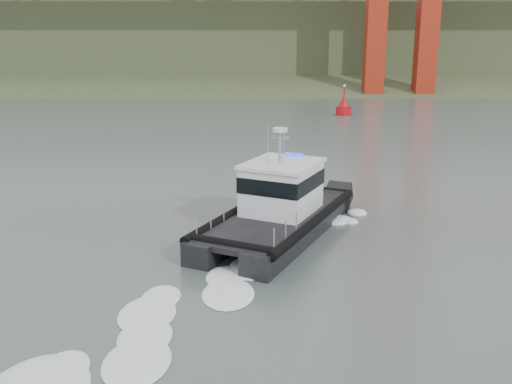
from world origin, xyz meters
TOP-DOWN VIEW (x-y plane):
  - ground at (0.00, 0.00)m, footprint 400.00×400.00m
  - headlands at (0.00, 125.50)m, footprint 500.00×105.36m
  - patrol_boat at (1.00, 9.43)m, footprint 8.25×11.57m
  - nav_buoy at (10.24, 52.48)m, footprint 1.86×1.86m

SIDE VIEW (x-z plane):
  - ground at x=0.00m, z-range 0.00..0.00m
  - nav_buoy at x=10.24m, z-range -0.92..2.96m
  - patrol_boat at x=1.00m, z-range -1.32..3.98m
  - headlands at x=0.00m, z-range -6.52..20.61m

